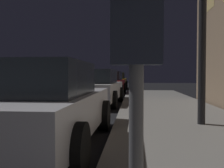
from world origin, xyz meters
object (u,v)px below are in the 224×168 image
car_red (108,83)px  car_yellow_cab (116,81)px  parking_meter (136,72)px  car_white (94,87)px  car_silver (40,105)px

car_red → car_yellow_cab: size_ratio=0.96×
car_red → car_yellow_cab: 6.81m
parking_meter → car_white: (-1.59, 9.44, -0.50)m
car_silver → car_yellow_cab: same height
car_white → car_yellow_cab: (0.00, 12.69, -0.01)m
car_silver → car_yellow_cab: bearing=90.0°
car_silver → car_yellow_cab: size_ratio=0.92×
parking_meter → car_white: 9.58m
car_silver → car_yellow_cab: (0.00, 18.87, 0.00)m
car_white → car_yellow_cab: size_ratio=0.93×
car_silver → car_white: (-0.00, 6.18, 0.01)m
parking_meter → car_silver: bearing=115.9°
car_silver → car_white: same height
car_red → parking_meter: bearing=-84.1°
parking_meter → car_white: parking_meter is taller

